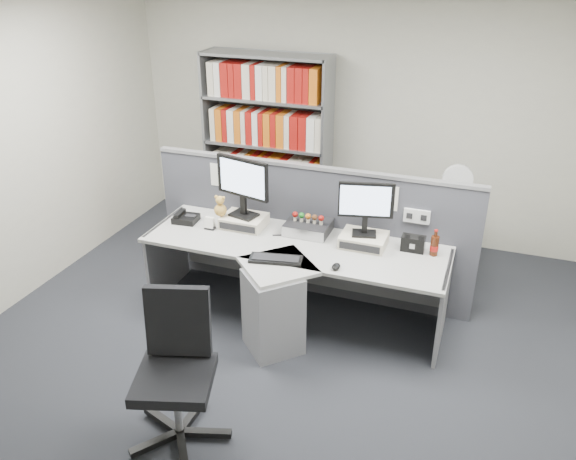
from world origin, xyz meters
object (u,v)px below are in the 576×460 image
at_px(desk, 286,282).
at_px(office_chair, 176,365).
at_px(speaker, 413,244).
at_px(cola_bottle, 434,246).
at_px(filing_cabinet, 449,244).
at_px(mouse, 336,267).
at_px(monitor_left, 243,182).
at_px(desk_calendar, 210,224).
at_px(desktop_pc, 308,227).
at_px(monitor_right, 366,204).
at_px(desk_phone, 185,218).
at_px(keyboard, 276,259).
at_px(desk_fan, 457,183).
at_px(shelving_unit, 267,147).

distance_m(desk, office_chair, 1.39).
height_order(speaker, cola_bottle, cola_bottle).
height_order(speaker, filing_cabinet, speaker).
relative_size(mouse, speaker, 0.54).
distance_m(monitor_left, mouse, 1.17).
xyz_separation_m(mouse, cola_bottle, (0.69, 0.49, 0.07)).
bearing_deg(filing_cabinet, mouse, -116.84).
xyz_separation_m(desk_calendar, cola_bottle, (1.94, 0.19, 0.04)).
bearing_deg(filing_cabinet, speaker, -103.65).
height_order(mouse, cola_bottle, cola_bottle).
distance_m(monitor_left, desktop_pc, 0.70).
height_order(monitor_right, desk_phone, monitor_right).
height_order(desktop_pc, desk_calendar, desk_calendar).
bearing_deg(speaker, cola_bottle, -6.53).
bearing_deg(monitor_left, desk_phone, -170.06).
xyz_separation_m(desktop_pc, mouse, (0.41, -0.55, -0.03)).
xyz_separation_m(desk_calendar, office_chair, (0.55, -1.58, -0.22)).
distance_m(monitor_right, filing_cabinet, 1.41).
bearing_deg(keyboard, mouse, 4.55).
xyz_separation_m(monitor_right, desk_calendar, (-1.36, -0.16, -0.33)).
xyz_separation_m(filing_cabinet, desk_fan, (0.00, -0.00, 0.65)).
bearing_deg(keyboard, desk_calendar, 155.68).
height_order(keyboard, desk_fan, desk_fan).
height_order(desk_calendar, shelving_unit, shelving_unit).
relative_size(desk, desk_phone, 11.43).
bearing_deg(desk_fan, desktop_pc, -141.04).
distance_m(desktop_pc, shelving_unit, 1.69).
bearing_deg(cola_bottle, speaker, 173.47).
relative_size(desk_calendar, desk_fan, 0.23).
xyz_separation_m(desk_calendar, desk_fan, (2.00, 1.17, 0.23)).
bearing_deg(shelving_unit, cola_bottle, -35.19).
bearing_deg(speaker, filing_cabinet, 76.35).
bearing_deg(shelving_unit, desktop_pc, -55.76).
relative_size(desktop_pc, keyboard, 0.85).
height_order(filing_cabinet, desk_fan, desk_fan).
distance_m(filing_cabinet, office_chair, 3.13).
xyz_separation_m(desk_phone, office_chair, (0.83, -1.65, -0.21)).
relative_size(desk_calendar, shelving_unit, 0.06).
relative_size(desk, monitor_right, 5.61).
height_order(desk_calendar, filing_cabinet, desk_calendar).
distance_m(desk_phone, cola_bottle, 2.23).
height_order(mouse, office_chair, office_chair).
height_order(monitor_left, filing_cabinet, monitor_left).
height_order(monitor_left, desktop_pc, monitor_left).
bearing_deg(keyboard, shelving_unit, 113.59).
bearing_deg(office_chair, keyboard, 80.10).
distance_m(monitor_left, monitor_right, 1.10).
xyz_separation_m(desk_calendar, shelving_unit, (-0.10, 1.62, 0.21)).
bearing_deg(speaker, monitor_right, -173.32).
relative_size(desk, shelving_unit, 1.30).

